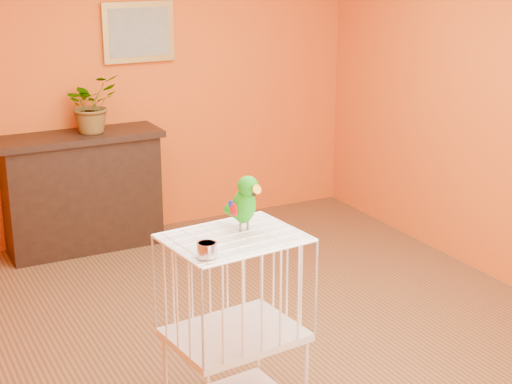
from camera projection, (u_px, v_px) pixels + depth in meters
ground at (262, 331)px, 5.19m from camera, size 4.50×4.50×0.00m
room_shell at (263, 94)px, 4.72m from camera, size 4.50×4.50×4.50m
console_cabinet at (82, 192)px, 6.48m from camera, size 1.33×0.48×0.99m
potted_plant at (90, 109)px, 6.38m from camera, size 0.56×0.59×0.37m
framed_picture at (139, 32)px, 6.54m from camera, size 0.62×0.04×0.50m
birdcage at (235, 325)px, 4.11m from camera, size 0.72×0.58×1.03m
feed_cup at (207, 250)px, 3.69m from camera, size 0.10×0.10×0.07m
parrot at (244, 202)px, 4.01m from camera, size 0.15×0.27×0.30m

